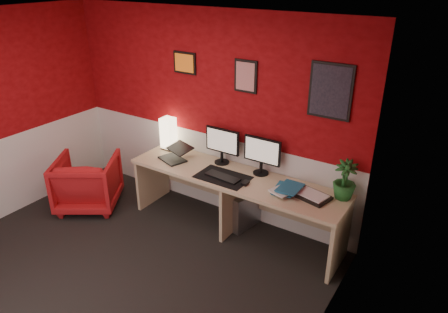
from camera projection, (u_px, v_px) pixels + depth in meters
ground at (111, 278)px, 4.23m from camera, size 4.00×3.50×0.01m
ceiling at (74, 23)px, 3.19m from camera, size 4.00×3.50×0.01m
wall_back at (207, 115)px, 5.04m from camera, size 4.00×0.01×2.50m
wall_right at (303, 242)px, 2.72m from camera, size 0.01×3.50×2.50m
wainscot_back at (208, 170)px, 5.35m from camera, size 4.00×0.01×1.00m
desk at (234, 204)px, 4.85m from camera, size 2.60×0.65×0.73m
shoji_lamp at (168, 134)px, 5.32m from camera, size 0.16×0.16×0.40m
laptop at (172, 152)px, 5.04m from camera, size 0.39×0.32×0.22m
monitor_left at (222, 141)px, 4.90m from camera, size 0.45×0.06×0.58m
monitor_right at (262, 150)px, 4.63m from camera, size 0.45×0.06×0.58m
desk_mat at (223, 177)px, 4.67m from camera, size 0.60×0.38×0.01m
keyboard at (222, 177)px, 4.65m from camera, size 0.43×0.17×0.02m
mouse at (245, 183)px, 4.51m from camera, size 0.06×0.10×0.03m
book_bottom at (275, 187)px, 4.43m from camera, size 0.26×0.33×0.03m
book_middle at (277, 186)px, 4.40m from camera, size 0.29×0.34×0.02m
book_top at (280, 185)px, 4.37m from camera, size 0.22×0.30×0.03m
zen_tray at (312, 196)px, 4.26m from camera, size 0.40×0.33×0.03m
potted_plant at (345, 180)px, 4.17m from camera, size 0.28×0.28×0.41m
pc_tower at (245, 209)px, 5.00m from camera, size 0.28×0.48×0.45m
armchair at (88, 182)px, 5.37m from camera, size 1.04×1.05×0.70m
art_left at (185, 63)px, 4.93m from camera, size 0.32×0.02×0.26m
art_center at (246, 76)px, 4.54m from camera, size 0.28×0.02×0.36m
art_right at (331, 91)px, 4.07m from camera, size 0.44×0.02×0.56m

